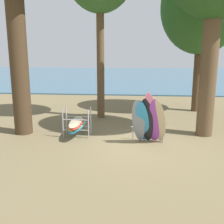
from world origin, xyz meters
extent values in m
plane|color=brown|center=(0.00, 0.00, 0.00)|extent=(80.00, 80.00, 0.00)
cube|color=#38607A|center=(0.00, 30.24, 0.05)|extent=(80.00, 36.00, 0.10)
cylinder|color=#42301E|center=(-5.17, 1.35, 3.42)|extent=(0.78, 0.78, 6.84)
cylinder|color=brown|center=(2.90, 1.81, 2.95)|extent=(0.71, 0.71, 5.90)
cylinder|color=brown|center=(-2.07, 4.62, 3.23)|extent=(0.41, 0.41, 6.46)
cylinder|color=#4C3823|center=(3.52, 6.82, 2.32)|extent=(0.47, 0.47, 4.64)
ellipsoid|color=#285623|center=(3.52, 6.82, 6.13)|extent=(4.70, 4.70, 5.41)
ellipsoid|color=gray|center=(-0.01, 0.46, 0.91)|extent=(0.69, 0.80, 1.81)
ellipsoid|color=#2D8ED1|center=(0.15, 0.44, 0.90)|extent=(0.72, 0.96, 1.80)
ellipsoid|color=black|center=(0.31, 0.42, 0.95)|extent=(0.70, 0.87, 1.90)
ellipsoid|color=pink|center=(0.47, 0.39, 1.08)|extent=(0.80, 1.13, 2.16)
ellipsoid|color=purple|center=(0.63, 0.37, 0.95)|extent=(0.64, 0.91, 1.90)
ellipsoid|color=#C6B289|center=(0.79, 0.35, 0.94)|extent=(0.78, 1.00, 1.88)
cylinder|color=#9EA0A5|center=(-0.22, 0.86, 0.28)|extent=(0.04, 0.04, 0.55)
cylinder|color=#9EA0A5|center=(1.01, 0.57, 0.28)|extent=(0.04, 0.04, 0.55)
cylinder|color=#9EA0A5|center=(0.39, 0.71, 0.55)|extent=(1.40, 0.37, 0.04)
cylinder|color=#9EA0A5|center=(-3.21, 0.86, 0.62)|extent=(0.05, 0.05, 1.25)
cylinder|color=#9EA0A5|center=(-2.11, 0.86, 0.62)|extent=(0.05, 0.05, 1.25)
cylinder|color=#9EA0A5|center=(-3.21, 1.46, 0.62)|extent=(0.05, 0.05, 1.25)
cylinder|color=#9EA0A5|center=(-2.11, 1.46, 0.62)|extent=(0.05, 0.05, 1.25)
cylinder|color=#9EA0A5|center=(-2.66, 0.86, 0.35)|extent=(1.10, 0.04, 0.04)
cylinder|color=#9EA0A5|center=(-2.66, 0.86, 0.80)|extent=(1.10, 0.04, 0.04)
cylinder|color=#9EA0A5|center=(-2.66, 1.46, 0.35)|extent=(1.10, 0.04, 0.04)
cylinder|color=#9EA0A5|center=(-2.66, 1.46, 0.80)|extent=(1.10, 0.04, 0.04)
ellipsoid|color=#2D8ED1|center=(-2.66, 1.16, 0.40)|extent=(0.61, 2.12, 0.06)
ellipsoid|color=#38B2AD|center=(-2.62, 1.16, 0.46)|extent=(0.63, 2.13, 0.06)
ellipsoid|color=orange|center=(-2.68, 1.16, 0.52)|extent=(0.52, 2.10, 0.06)
ellipsoid|color=red|center=(-2.64, 1.16, 0.58)|extent=(0.63, 2.13, 0.06)
ellipsoid|color=#C6B289|center=(-2.71, 1.16, 0.64)|extent=(0.61, 2.12, 0.06)
camera|label=1|loc=(-0.09, -10.08, 3.65)|focal=43.65mm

